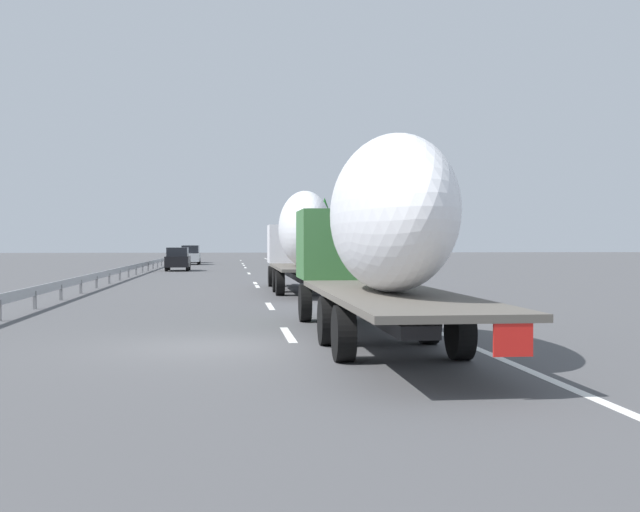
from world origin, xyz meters
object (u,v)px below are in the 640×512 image
Objects in this scene: car_white_van at (192,254)px; truck_lead at (302,237)px; car_black_suv at (178,259)px; truck_trailing at (377,230)px; car_silver_hatch at (191,255)px; road_sign at (327,240)px.

truck_lead is at bearing -172.32° from car_white_van.
car_black_suv is 26.86m from car_white_van.
truck_trailing is 65.91m from car_silver_hatch.
truck_trailing is 3.27× the size of car_white_van.
road_sign is (-12.57, -10.37, 1.43)m from car_black_suv.
road_sign is (-39.43, -10.56, 1.39)m from car_white_van.
truck_lead is 2.83× the size of car_silver_hatch.
truck_lead reaches higher than truck_trailing.
truck_lead is 2.95× the size of car_white_van.
car_white_van is at bearing 1.97° from car_silver_hatch.
car_black_suv is 0.94× the size of car_white_van.
car_white_van is at bearing 0.41° from car_black_suv.
car_black_suv is 1.18× the size of road_sign.
car_black_suv is at bearing -179.59° from car_white_van.
car_silver_hatch is (65.50, 7.18, -1.48)m from truck_trailing.
car_black_suv is at bearing 14.31° from truck_lead.
truck_lead is 47.82m from car_silver_hatch.
truck_trailing is 3.14× the size of car_silver_hatch.
car_black_suv is (-18.75, 0.09, -0.04)m from car_silver_hatch.
truck_trailing is at bearing -171.16° from car_black_suv.
truck_trailing is (-18.25, 0.00, -0.01)m from truck_lead.
road_sign is at bearing -11.01° from truck_lead.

